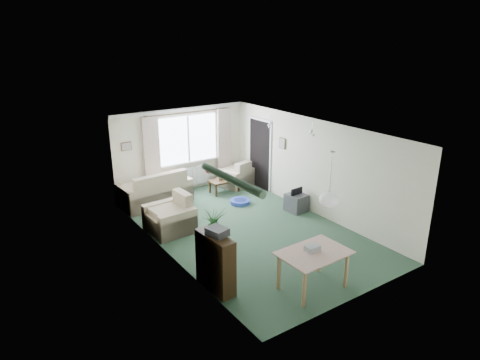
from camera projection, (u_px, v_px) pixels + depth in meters
ground at (247, 230)px, 9.95m from camera, size 6.50×6.50×0.00m
window at (188, 139)px, 12.10m from camera, size 1.80×0.03×1.30m
curtain_rod at (188, 112)px, 11.78m from camera, size 2.60×0.03×0.03m
curtain_left at (152, 154)px, 11.48m from camera, size 0.45×0.08×2.00m
curtain_right at (224, 142)px, 12.70m from camera, size 0.45×0.08×2.00m
radiator at (190, 176)px, 12.43m from camera, size 1.20×0.10×0.55m
doorway at (260, 155)px, 12.40m from camera, size 0.03×0.95×2.00m
pendant_lamp at (329, 200)px, 7.77m from camera, size 0.36×0.36×0.36m
tinsel_garland at (231, 179)px, 6.39m from camera, size 1.60×1.60×0.12m
bauble_cluster_a at (270, 123)px, 10.62m from camera, size 0.20×0.20×0.20m
bauble_cluster_b at (312, 130)px, 9.84m from camera, size 0.20×0.20×0.20m
wall_picture_back at (126, 146)px, 11.13m from camera, size 0.28×0.03×0.22m
wall_picture_right at (282, 143)px, 11.43m from camera, size 0.03×0.24×0.30m
sofa at (154, 187)px, 11.37m from camera, size 1.91×1.12×0.92m
armchair_corner at (235, 173)px, 12.74m from camera, size 1.04×1.01×0.78m
armchair_left at (169, 213)px, 9.78m from camera, size 0.99×1.03×0.88m
coffee_table at (224, 186)px, 12.26m from camera, size 0.85×0.49×0.38m
photo_frame at (221, 177)px, 12.13m from camera, size 0.12×0.02×0.16m
bookshelf at (215, 262)px, 7.52m from camera, size 0.34×0.88×1.06m
hifi_box at (217, 232)px, 7.32m from camera, size 0.36×0.41×0.14m
houseplant at (215, 244)px, 7.83m from camera, size 0.75×0.75×1.39m
dining_table at (313, 271)px, 7.59m from camera, size 1.14×0.78×0.70m
gift_box at (312, 249)px, 7.51m from camera, size 0.25×0.18×0.12m
tv_cube at (296, 203)px, 10.96m from camera, size 0.48×0.53×0.45m
pet_bed at (240, 202)px, 11.48m from camera, size 0.67×0.67×0.11m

